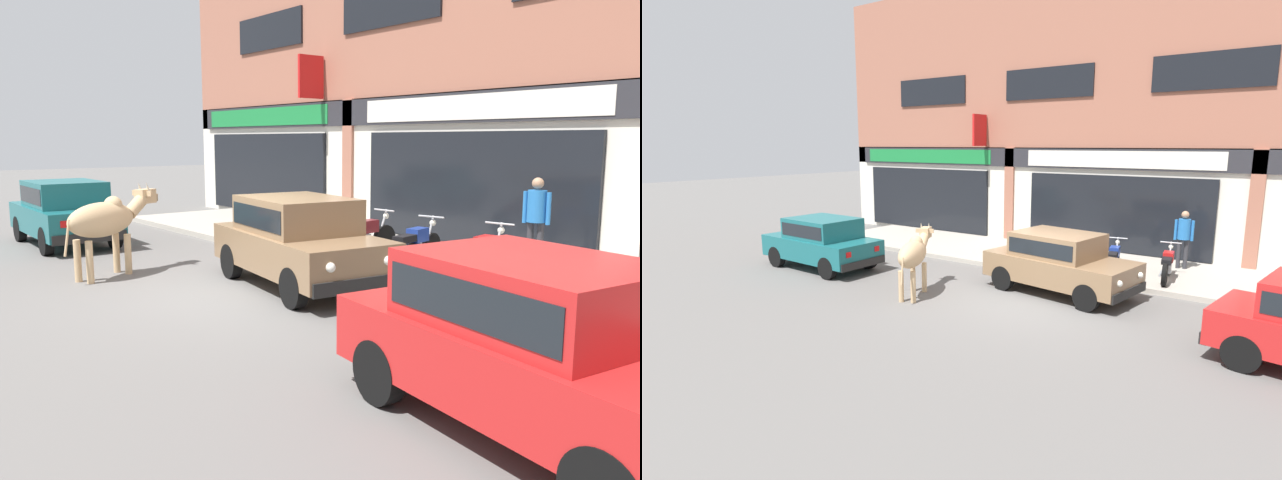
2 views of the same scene
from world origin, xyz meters
TOP-DOWN VIEW (x-y plane):
  - ground_plane at (0.00, 0.00)m, footprint 90.00×90.00m
  - sidewalk at (0.00, 4.03)m, footprint 19.00×3.65m
  - shop_building at (-0.00, 6.11)m, footprint 23.00×1.40m
  - cow at (-2.36, -1.11)m, footprint 1.12×2.02m
  - car_0 at (-6.26, -0.61)m, footprint 3.65×1.70m
  - car_2 at (0.31, 1.04)m, footprint 3.77×2.12m
  - motorcycle_0 at (-0.44, 3.18)m, footprint 0.52×1.81m
  - motorcycle_1 at (0.95, 3.10)m, footprint 0.60×1.80m
  - motorcycle_2 at (2.27, 3.26)m, footprint 0.53×1.81m
  - pedestrian at (2.30, 4.76)m, footprint 0.50×0.32m

SIDE VIEW (x-z plane):
  - ground_plane at x=0.00m, z-range 0.00..0.00m
  - sidewalk at x=0.00m, z-range 0.00..0.13m
  - motorcycle_0 at x=-0.44m, z-range 0.08..0.96m
  - motorcycle_1 at x=0.95m, z-range 0.08..0.96m
  - motorcycle_2 at x=2.27m, z-range 0.08..0.96m
  - car_0 at x=-6.26m, z-range 0.08..1.54m
  - car_2 at x=0.31m, z-range 0.08..1.54m
  - cow at x=-2.36m, z-range 0.20..1.81m
  - pedestrian at x=2.30m, z-range 0.32..1.92m
  - shop_building at x=0.00m, z-range -0.22..8.93m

